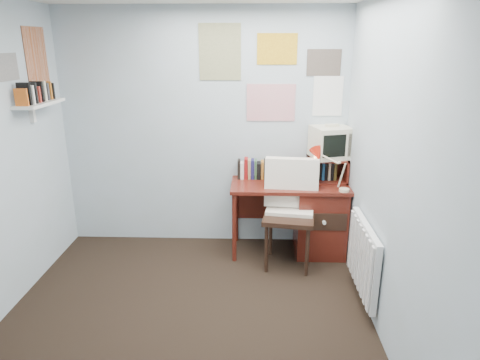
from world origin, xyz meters
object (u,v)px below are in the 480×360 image
object	(u,v)px
tv_riser	(327,169)
crt_tv	(331,141)
desk_lamp	(345,173)
radiator	(363,258)
wall_shelf	(40,103)
desk	(314,216)
desk_chair	(289,217)

from	to	relation	value
tv_riser	crt_tv	world-z (taller)	crt_tv
desk_lamp	crt_tv	bearing A→B (deg)	119.25
radiator	wall_shelf	size ratio (longest dim) A/B	1.29
desk	desk_chair	bearing A→B (deg)	-133.85
desk	crt_tv	xyz separation A→B (m)	(0.15, 0.13, 0.78)
desk	desk_lamp	size ratio (longest dim) A/B	3.30
desk_chair	crt_tv	bearing A→B (deg)	53.34
desk_chair	desk_lamp	xyz separation A→B (m)	(0.53, 0.09, 0.43)
desk_chair	radiator	world-z (taller)	desk_chair
desk	wall_shelf	bearing A→B (deg)	-171.60
desk	desk_lamp	world-z (taller)	desk_lamp
desk_lamp	wall_shelf	xyz separation A→B (m)	(-2.81, -0.16, 0.68)
desk_chair	radiator	size ratio (longest dim) A/B	1.29
desk	tv_riser	bearing A→B (deg)	42.96
wall_shelf	desk_lamp	bearing A→B (deg)	3.26
desk_lamp	wall_shelf	world-z (taller)	wall_shelf
desk_chair	desk_lamp	bearing A→B (deg)	17.62
crt_tv	radiator	bearing A→B (deg)	-98.42
desk_lamp	radiator	xyz separation A→B (m)	(0.05, -0.71, -0.52)
desk	radiator	distance (m)	0.97
desk_chair	desk_lamp	size ratio (longest dim) A/B	2.84
tv_riser	wall_shelf	world-z (taller)	wall_shelf
desk	desk_lamp	bearing A→B (deg)	-42.35
desk_lamp	tv_riser	xyz separation A→B (m)	(-0.12, 0.33, -0.06)
desk_lamp	wall_shelf	bearing A→B (deg)	-162.71
wall_shelf	desk_chair	bearing A→B (deg)	1.89
desk_chair	desk	bearing A→B (deg)	54.71
desk_lamp	radiator	world-z (taller)	desk_lamp
desk_chair	tv_riser	world-z (taller)	desk_chair
desk_chair	crt_tv	size ratio (longest dim) A/B	2.81
desk	desk_lamp	distance (m)	0.63
desk_chair	radiator	xyz separation A→B (m)	(0.58, -0.62, -0.10)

